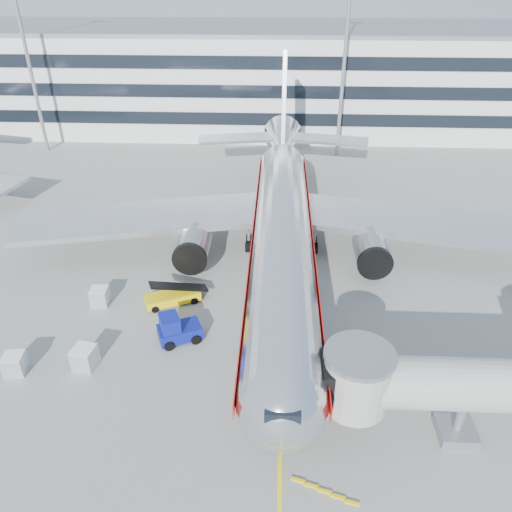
{
  "coord_description": "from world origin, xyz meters",
  "views": [
    {
      "loc": [
        -0.52,
        -28.75,
        24.62
      ],
      "look_at": [
        -2.11,
        5.78,
        4.0
      ],
      "focal_mm": 35.0,
      "sensor_mm": 36.0,
      "label": 1
    }
  ],
  "objects_px": {
    "belt_loader": "(172,296)",
    "cargo_container_front": "(85,357)",
    "baggage_tug": "(177,329)",
    "cargo_container_left": "(15,364)",
    "ramp_worker": "(165,328)",
    "cargo_container_right": "(100,296)",
    "main_jet": "(282,221)"
  },
  "relations": [
    {
      "from": "cargo_container_left",
      "to": "belt_loader",
      "type": "bearing_deg",
      "value": 42.5
    },
    {
      "from": "cargo_container_front",
      "to": "ramp_worker",
      "type": "relative_size",
      "value": 0.97
    },
    {
      "from": "main_jet",
      "to": "baggage_tug",
      "type": "relative_size",
      "value": 14.25
    },
    {
      "from": "belt_loader",
      "to": "ramp_worker",
      "type": "distance_m",
      "value": 4.37
    },
    {
      "from": "belt_loader",
      "to": "cargo_container_front",
      "type": "height_order",
      "value": "belt_loader"
    },
    {
      "from": "baggage_tug",
      "to": "cargo_container_left",
      "type": "height_order",
      "value": "baggage_tug"
    },
    {
      "from": "baggage_tug",
      "to": "cargo_container_left",
      "type": "distance_m",
      "value": 11.21
    },
    {
      "from": "cargo_container_left",
      "to": "ramp_worker",
      "type": "xyz_separation_m",
      "value": [
        9.57,
        4.16,
        0.15
      ]
    },
    {
      "from": "cargo_container_left",
      "to": "ramp_worker",
      "type": "relative_size",
      "value": 0.86
    },
    {
      "from": "belt_loader",
      "to": "baggage_tug",
      "type": "relative_size",
      "value": 1.34
    },
    {
      "from": "belt_loader",
      "to": "cargo_container_right",
      "type": "height_order",
      "value": "belt_loader"
    },
    {
      "from": "baggage_tug",
      "to": "cargo_container_right",
      "type": "relative_size",
      "value": 2.45
    },
    {
      "from": "cargo_container_left",
      "to": "cargo_container_right",
      "type": "relative_size",
      "value": 1.04
    },
    {
      "from": "ramp_worker",
      "to": "baggage_tug",
      "type": "bearing_deg",
      "value": -54.17
    },
    {
      "from": "main_jet",
      "to": "ramp_worker",
      "type": "height_order",
      "value": "main_jet"
    },
    {
      "from": "cargo_container_front",
      "to": "ramp_worker",
      "type": "height_order",
      "value": "ramp_worker"
    },
    {
      "from": "cargo_container_front",
      "to": "cargo_container_right",
      "type": "bearing_deg",
      "value": 99.94
    },
    {
      "from": "baggage_tug",
      "to": "cargo_container_left",
      "type": "xyz_separation_m",
      "value": [
        -10.54,
        -3.82,
        -0.29
      ]
    },
    {
      "from": "cargo_container_right",
      "to": "ramp_worker",
      "type": "height_order",
      "value": "ramp_worker"
    },
    {
      "from": "cargo_container_front",
      "to": "ramp_worker",
      "type": "distance_m",
      "value": 5.98
    },
    {
      "from": "cargo_container_left",
      "to": "cargo_container_front",
      "type": "distance_m",
      "value": 4.69
    },
    {
      "from": "baggage_tug",
      "to": "cargo_container_right",
      "type": "bearing_deg",
      "value": 149.15
    },
    {
      "from": "main_jet",
      "to": "cargo_container_left",
      "type": "height_order",
      "value": "main_jet"
    },
    {
      "from": "cargo_container_front",
      "to": "ramp_worker",
      "type": "bearing_deg",
      "value": 34.16
    },
    {
      "from": "ramp_worker",
      "to": "main_jet",
      "type": "bearing_deg",
      "value": 17.79
    },
    {
      "from": "cargo_container_left",
      "to": "cargo_container_right",
      "type": "height_order",
      "value": "same"
    },
    {
      "from": "cargo_container_right",
      "to": "ramp_worker",
      "type": "distance_m",
      "value": 7.39
    },
    {
      "from": "belt_loader",
      "to": "cargo_container_right",
      "type": "distance_m",
      "value": 5.97
    },
    {
      "from": "baggage_tug",
      "to": "ramp_worker",
      "type": "relative_size",
      "value": 2.02
    },
    {
      "from": "main_jet",
      "to": "cargo_container_front",
      "type": "relative_size",
      "value": 29.66
    },
    {
      "from": "belt_loader",
      "to": "cargo_container_front",
      "type": "bearing_deg",
      "value": -121.18
    },
    {
      "from": "cargo_container_right",
      "to": "cargo_container_front",
      "type": "relative_size",
      "value": 0.85
    }
  ]
}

